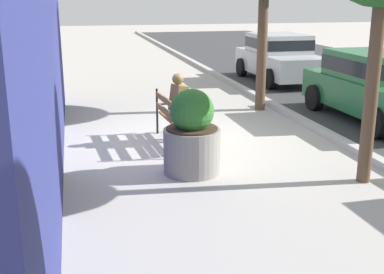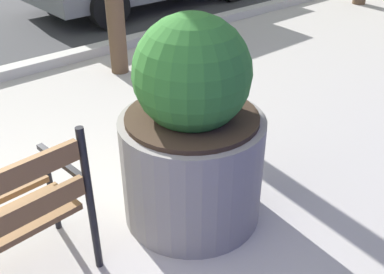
% 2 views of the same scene
% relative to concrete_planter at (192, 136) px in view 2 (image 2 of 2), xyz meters
% --- Properties ---
extents(concrete_planter, '(0.92, 0.92, 1.38)m').
position_rel_concrete_planter_xyz_m(concrete_planter, '(0.00, 0.00, 0.00)').
color(concrete_planter, gray).
rests_on(concrete_planter, ground).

